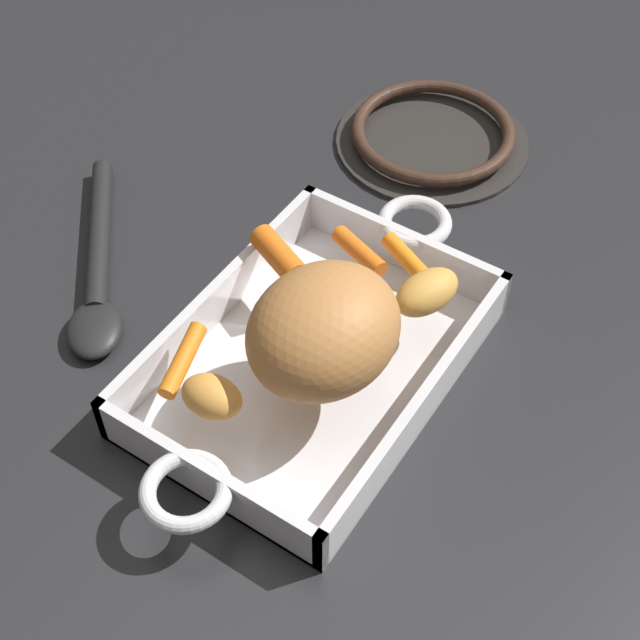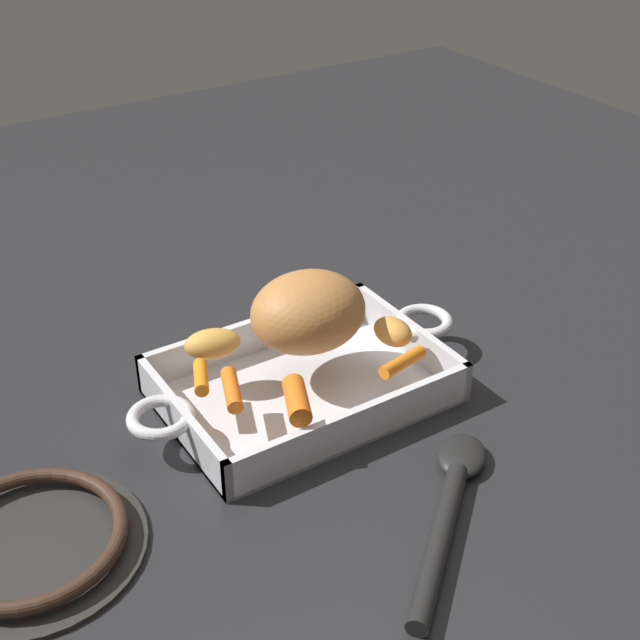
# 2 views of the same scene
# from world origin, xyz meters

# --- Properties ---
(ground_plane) EXTENTS (2.11, 2.11, 0.00)m
(ground_plane) POSITION_xyz_m (0.00, 0.00, 0.00)
(ground_plane) COLOR #232326
(roasting_dish) EXTENTS (0.40, 0.21, 0.05)m
(roasting_dish) POSITION_xyz_m (0.00, 0.00, 0.02)
(roasting_dish) COLOR silver
(roasting_dish) RESTS_ON ground_plane
(pork_roast) EXTENTS (0.14, 0.12, 0.09)m
(pork_roast) POSITION_xyz_m (-0.02, -0.02, 0.09)
(pork_roast) COLOR #B6773E
(pork_roast) RESTS_ON roasting_dish
(baby_carrot_center_left) EXTENTS (0.04, 0.06, 0.02)m
(baby_carrot_center_left) POSITION_xyz_m (0.05, 0.07, 0.06)
(baby_carrot_center_left) COLOR orange
(baby_carrot_center_left) RESTS_ON roasting_dish
(baby_carrot_southeast) EXTENTS (0.07, 0.03, 0.02)m
(baby_carrot_southeast) POSITION_xyz_m (-0.08, 0.07, 0.05)
(baby_carrot_southeast) COLOR orange
(baby_carrot_southeast) RESTS_ON roasting_dish
(baby_carrot_northwest) EXTENTS (0.03, 0.05, 0.02)m
(baby_carrot_northwest) POSITION_xyz_m (0.11, -0.02, 0.05)
(baby_carrot_northwest) COLOR orange
(baby_carrot_northwest) RESTS_ON roasting_dish
(baby_carrot_long) EXTENTS (0.04, 0.06, 0.02)m
(baby_carrot_long) POSITION_xyz_m (0.09, 0.02, 0.05)
(baby_carrot_long) COLOR orange
(baby_carrot_long) RESTS_ON roasting_dish
(potato_corner) EXTENTS (0.07, 0.05, 0.03)m
(potato_corner) POSITION_xyz_m (0.08, -0.06, 0.06)
(potato_corner) COLOR gold
(potato_corner) RESTS_ON roasting_dish
(potato_golden_small) EXTENTS (0.04, 0.05, 0.03)m
(potato_golden_small) POSITION_xyz_m (-0.10, 0.02, 0.06)
(potato_golden_small) COLOR gold
(potato_golden_small) RESTS_ON roasting_dish
(stove_burner_rear) EXTENTS (0.20, 0.20, 0.02)m
(stove_burner_rear) POSITION_xyz_m (0.32, 0.06, 0.01)
(stove_burner_rear) COLOR #282623
(stove_burner_rear) RESTS_ON ground_plane
(serving_spoon) EXTENTS (0.21, 0.19, 0.02)m
(serving_spoon) POSITION_xyz_m (-0.02, 0.22, 0.01)
(serving_spoon) COLOR black
(serving_spoon) RESTS_ON ground_plane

